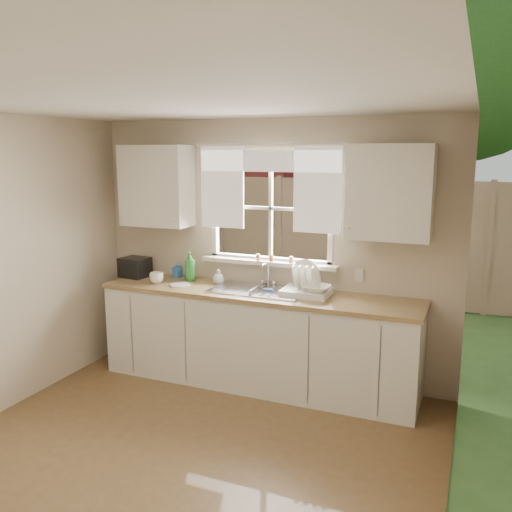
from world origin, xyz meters
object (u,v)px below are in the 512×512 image
at_px(dish_rack, 306,287).
at_px(soap_bottle_a, 190,266).
at_px(cup, 156,278).
at_px(black_appliance, 135,267).

relative_size(dish_rack, soap_bottle_a, 1.41).
height_order(dish_rack, cup, dish_rack).
bearing_deg(cup, dish_rack, 19.89).
distance_m(soap_bottle_a, black_appliance, 0.62).
relative_size(cup, black_appliance, 0.50).
distance_m(dish_rack, cup, 1.50).
bearing_deg(soap_bottle_a, cup, -157.45).
relative_size(dish_rack, black_appliance, 1.56).
xyz_separation_m(dish_rack, soap_bottle_a, (-1.24, 0.08, 0.08)).
bearing_deg(dish_rack, black_appliance, 179.36).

